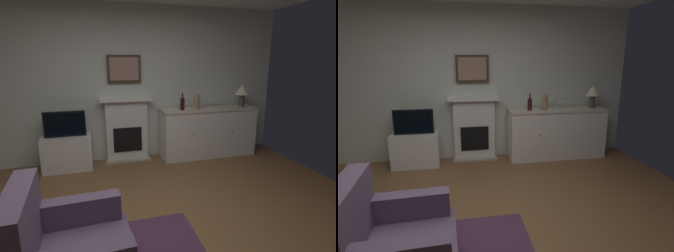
% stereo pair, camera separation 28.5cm
% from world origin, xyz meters
% --- Properties ---
extents(ground_plane, '(5.73, 4.91, 0.10)m').
position_xyz_m(ground_plane, '(0.00, 0.00, -0.05)').
color(ground_plane, brown).
rests_on(ground_plane, ground).
extents(wall_rear, '(5.73, 0.06, 2.61)m').
position_xyz_m(wall_rear, '(0.00, 2.43, 1.30)').
color(wall_rear, silver).
rests_on(wall_rear, ground_plane).
extents(fireplace_unit, '(0.87, 0.30, 1.10)m').
position_xyz_m(fireplace_unit, '(0.05, 2.30, 0.55)').
color(fireplace_unit, white).
rests_on(fireplace_unit, ground_plane).
extents(framed_picture, '(0.55, 0.04, 0.45)m').
position_xyz_m(framed_picture, '(0.05, 2.34, 1.57)').
color(framed_picture, '#473323').
extents(sideboard_cabinet, '(1.73, 0.49, 0.88)m').
position_xyz_m(sideboard_cabinet, '(1.50, 2.12, 0.44)').
color(sideboard_cabinet, white).
rests_on(sideboard_cabinet, ground_plane).
extents(table_lamp, '(0.26, 0.26, 0.40)m').
position_xyz_m(table_lamp, '(2.15, 2.12, 1.16)').
color(table_lamp, '#4C4742').
rests_on(table_lamp, sideboard_cabinet).
extents(wine_bottle, '(0.08, 0.08, 0.29)m').
position_xyz_m(wine_bottle, '(0.99, 2.09, 0.99)').
color(wine_bottle, '#331419').
rests_on(wine_bottle, sideboard_cabinet).
extents(wine_glass_left, '(0.07, 0.07, 0.16)m').
position_xyz_m(wine_glass_left, '(1.41, 2.08, 1.00)').
color(wine_glass_left, silver).
rests_on(wine_glass_left, sideboard_cabinet).
extents(wine_glass_center, '(0.07, 0.07, 0.16)m').
position_xyz_m(wine_glass_center, '(1.52, 2.10, 1.00)').
color(wine_glass_center, silver).
rests_on(wine_glass_center, sideboard_cabinet).
extents(wine_glass_right, '(0.07, 0.07, 0.16)m').
position_xyz_m(wine_glass_right, '(1.63, 2.12, 1.00)').
color(wine_glass_right, silver).
rests_on(wine_glass_right, sideboard_cabinet).
extents(vase_decorative, '(0.11, 0.11, 0.28)m').
position_xyz_m(vase_decorative, '(1.25, 2.07, 1.02)').
color(vase_decorative, '#9E7F5B').
rests_on(vase_decorative, sideboard_cabinet).
extents(tv_cabinet, '(0.75, 0.42, 0.55)m').
position_xyz_m(tv_cabinet, '(-0.92, 2.14, 0.28)').
color(tv_cabinet, white).
rests_on(tv_cabinet, ground_plane).
extents(tv_set, '(0.62, 0.07, 0.40)m').
position_xyz_m(tv_set, '(-0.92, 2.11, 0.75)').
color(tv_set, black).
rests_on(tv_set, tv_cabinet).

